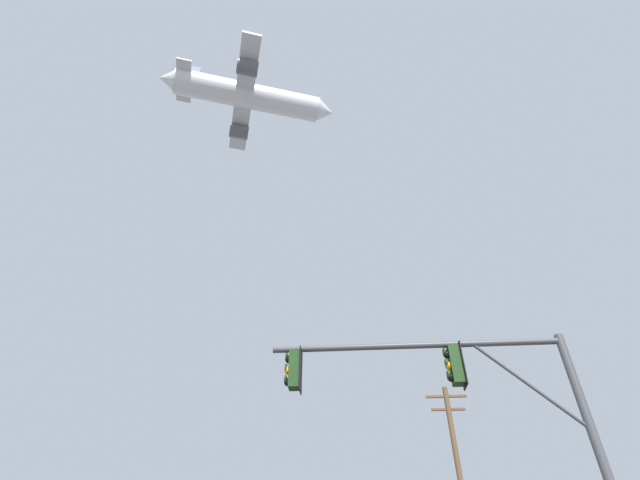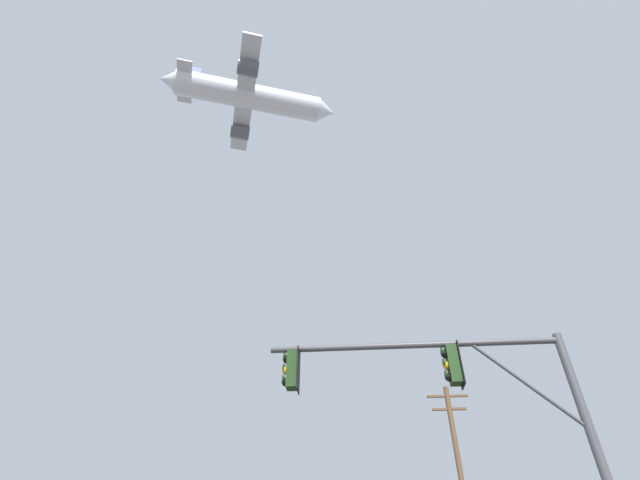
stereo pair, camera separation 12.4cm
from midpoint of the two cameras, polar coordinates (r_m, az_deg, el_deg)
signal_pole_near at (r=11.19m, az=17.90°, el=-18.32°), size 6.93×0.48×6.15m
airplane at (r=55.81m, az=-8.75°, el=17.20°), size 19.90×15.37×5.50m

